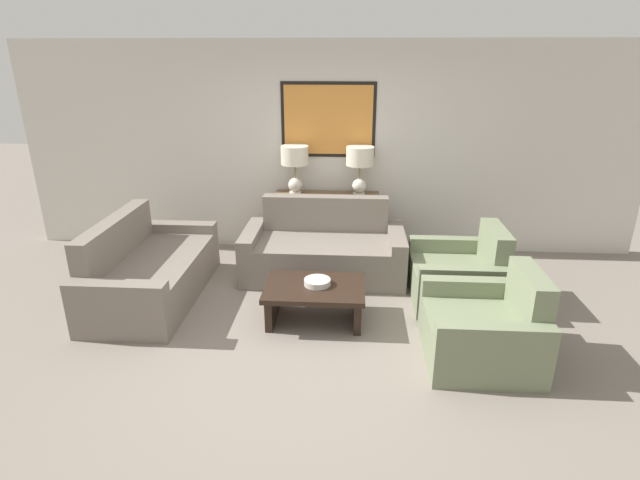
{
  "coord_description": "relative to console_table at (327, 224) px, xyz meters",
  "views": [
    {
      "loc": [
        0.31,
        -3.95,
        2.49
      ],
      "look_at": [
        -0.01,
        0.92,
        0.65
      ],
      "focal_mm": 28.0,
      "sensor_mm": 36.0,
      "label": 1
    }
  ],
  "objects": [
    {
      "name": "armchair_near_back_wall",
      "position": [
        1.48,
        -1.24,
        -0.13
      ],
      "size": [
        0.91,
        0.97,
        0.82
      ],
      "color": "#707A5B",
      "rests_on": "ground_plane"
    },
    {
      "name": "ground_plane",
      "position": [
        0.0,
        -2.17,
        -0.4
      ],
      "size": [
        20.0,
        20.0,
        0.0
      ],
      "primitive_type": "plane",
      "color": "slate"
    },
    {
      "name": "couch_by_side",
      "position": [
        -1.83,
        -1.38,
        -0.11
      ],
      "size": [
        0.92,
        1.86,
        0.87
      ],
      "color": "slate",
      "rests_on": "ground_plane"
    },
    {
      "name": "armchair_near_camera",
      "position": [
        1.48,
        -2.32,
        -0.13
      ],
      "size": [
        0.91,
        0.97,
        0.82
      ],
      "color": "#707A5B",
      "rests_on": "ground_plane"
    },
    {
      "name": "table_lamp_right",
      "position": [
        0.4,
        0.0,
        0.82
      ],
      "size": [
        0.34,
        0.34,
        0.61
      ],
      "color": "silver",
      "rests_on": "console_table"
    },
    {
      "name": "couch_by_back_wall",
      "position": [
        0.0,
        -0.68,
        -0.11
      ],
      "size": [
        1.86,
        0.92,
        0.87
      ],
      "color": "slate",
      "rests_on": "ground_plane"
    },
    {
      "name": "table_lamp_left",
      "position": [
        -0.4,
        0.0,
        0.82
      ],
      "size": [
        0.34,
        0.34,
        0.61
      ],
      "color": "silver",
      "rests_on": "console_table"
    },
    {
      "name": "decorative_bowl",
      "position": [
        0.0,
        -1.76,
        0.0
      ],
      "size": [
        0.26,
        0.26,
        0.06
      ],
      "color": "beige",
      "rests_on": "coffee_table"
    },
    {
      "name": "coffee_table",
      "position": [
        -0.02,
        -1.78,
        -0.13
      ],
      "size": [
        0.97,
        0.68,
        0.38
      ],
      "color": "black",
      "rests_on": "ground_plane"
    },
    {
      "name": "console_table",
      "position": [
        0.0,
        0.0,
        0.0
      ],
      "size": [
        1.32,
        0.37,
        0.8
      ],
      "color": "brown",
      "rests_on": "ground_plane"
    },
    {
      "name": "back_wall",
      "position": [
        0.0,
        0.26,
        0.93
      ],
      "size": [
        7.95,
        0.12,
        2.65
      ],
      "color": "beige",
      "rests_on": "ground_plane"
    }
  ]
}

